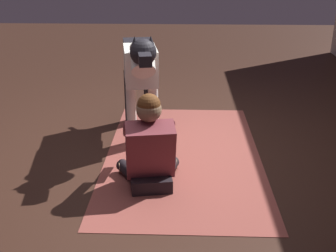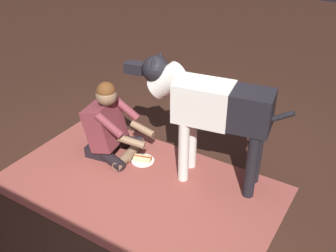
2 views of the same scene
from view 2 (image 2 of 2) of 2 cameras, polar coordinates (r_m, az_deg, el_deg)
The scene contains 5 objects.
ground_plane at distance 3.84m, azimuth -1.23°, elevation -7.36°, with size 15.79×15.79×0.00m, color #361F16.
area_rug at distance 3.74m, azimuth -4.21°, elevation -8.56°, with size 2.56×1.50×0.01m, color brown.
person_sitting_on_floor at distance 4.01m, azimuth -8.39°, elevation -0.05°, with size 0.71×0.57×0.81m.
large_dog at distance 3.44m, azimuth 5.98°, elevation 2.75°, with size 1.49×0.44×1.18m.
hot_dog_on_plate at distance 4.04m, azimuth -3.65°, elevation -4.76°, with size 0.23×0.23×0.06m.
Camera 2 is at (-1.64, 2.51, 2.39)m, focal length 42.38 mm.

